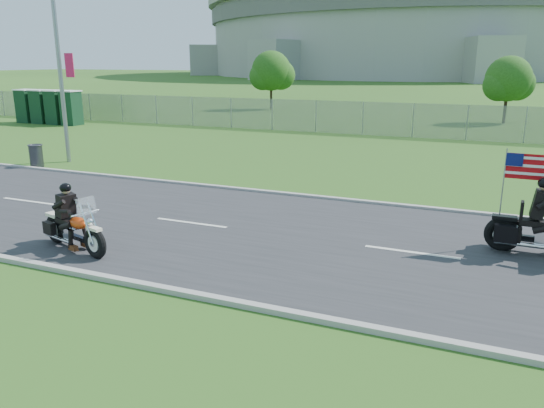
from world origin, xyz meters
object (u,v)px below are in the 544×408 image
at_px(porta_toilet_c, 41,107).
at_px(motorcycle_lead, 73,230).
at_px(porta_toilet_d, 26,107).
at_px(trash_can, 36,156).
at_px(porta_toilet_b, 56,108).
at_px(porta_toilet_a, 71,109).
at_px(streetlight, 60,30).

bearing_deg(porta_toilet_c, motorcycle_lead, -43.00).
bearing_deg(porta_toilet_d, motorcycle_lead, -41.19).
distance_m(porta_toilet_d, motorcycle_lead, 30.22).
bearing_deg(trash_can, porta_toilet_d, 137.96).
xyz_separation_m(porta_toilet_b, motorcycle_lead, (19.94, -19.90, -0.63)).
distance_m(porta_toilet_a, porta_toilet_b, 1.40).
height_order(porta_toilet_d, motorcycle_lead, porta_toilet_d).
height_order(porta_toilet_c, porta_toilet_d, same).
bearing_deg(motorcycle_lead, porta_toilet_b, 151.16).
bearing_deg(trash_can, motorcycle_lead, -39.81).
xyz_separation_m(porta_toilet_a, motorcycle_lead, (18.54, -19.90, -0.63)).
bearing_deg(porta_toilet_d, streetlight, -37.17).
bearing_deg(streetlight, porta_toilet_a, 132.91).
distance_m(porta_toilet_b, porta_toilet_d, 2.80).
bearing_deg(porta_toilet_a, motorcycle_lead, -47.02).
bearing_deg(porta_toilet_d, trash_can, -42.04).
xyz_separation_m(porta_toilet_a, porta_toilet_b, (-1.40, 0.00, 0.00)).
relative_size(porta_toilet_b, trash_can, 2.44).
bearing_deg(porta_toilet_b, porta_toilet_d, 180.00).
xyz_separation_m(porta_toilet_b, porta_toilet_d, (-2.80, 0.00, 0.00)).
distance_m(streetlight, porta_toilet_a, 15.39).
xyz_separation_m(porta_toilet_d, motorcycle_lead, (22.74, -19.90, -0.63)).
distance_m(porta_toilet_c, motorcycle_lead, 29.18).
bearing_deg(porta_toilet_a, porta_toilet_b, 180.00).
xyz_separation_m(porta_toilet_d, trash_can, (13.87, -12.51, -0.68)).
xyz_separation_m(streetlight, porta_toilet_c, (-12.82, 10.78, -4.49)).
relative_size(porta_toilet_b, porta_toilet_c, 1.00).
relative_size(streetlight, porta_toilet_c, 4.35).
bearing_deg(trash_can, porta_toilet_c, 134.92).
bearing_deg(porta_toilet_c, porta_toilet_d, 180.00).
relative_size(porta_toilet_a, trash_can, 2.44).
bearing_deg(motorcycle_lead, porta_toilet_a, 149.07).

